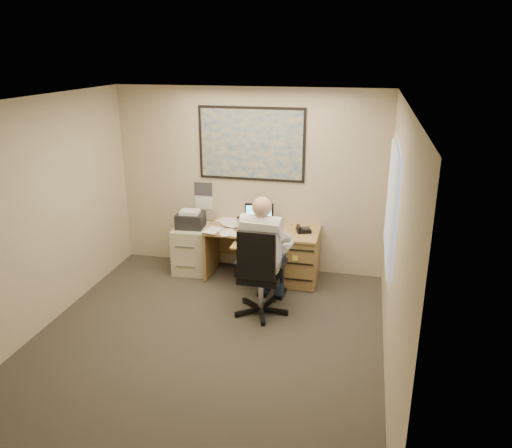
% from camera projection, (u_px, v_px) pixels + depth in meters
% --- Properties ---
extents(room_shell, '(4.00, 4.50, 2.70)m').
position_uv_depth(room_shell, '(200.00, 233.00, 5.26)').
color(room_shell, '#363129').
rests_on(room_shell, ground).
extents(desk, '(1.60, 0.97, 1.08)m').
position_uv_depth(desk, '(285.00, 251.00, 7.18)').
color(desk, tan).
rests_on(desk, ground).
extents(world_map, '(1.56, 0.03, 1.06)m').
position_uv_depth(world_map, '(251.00, 144.00, 7.13)').
color(world_map, '#1E4C93').
rests_on(world_map, room_shell).
extents(wall_calendar, '(0.28, 0.01, 0.42)m').
position_uv_depth(wall_calendar, '(204.00, 196.00, 7.56)').
color(wall_calendar, white).
rests_on(wall_calendar, room_shell).
extents(window_blinds, '(0.06, 1.40, 1.30)m').
position_uv_depth(window_blinds, '(392.00, 205.00, 5.53)').
color(window_blinds, silver).
rests_on(window_blinds, room_shell).
extents(filing_cabinet, '(0.53, 0.62, 0.95)m').
position_uv_depth(filing_cabinet, '(192.00, 245.00, 7.49)').
color(filing_cabinet, beige).
rests_on(filing_cabinet, ground).
extents(office_chair, '(0.72, 0.72, 1.18)m').
position_uv_depth(office_chair, '(260.00, 290.00, 6.22)').
color(office_chair, black).
rests_on(office_chair, ground).
extents(person, '(0.73, 0.97, 1.53)m').
position_uv_depth(person, '(262.00, 256.00, 6.16)').
color(person, silver).
rests_on(person, office_chair).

